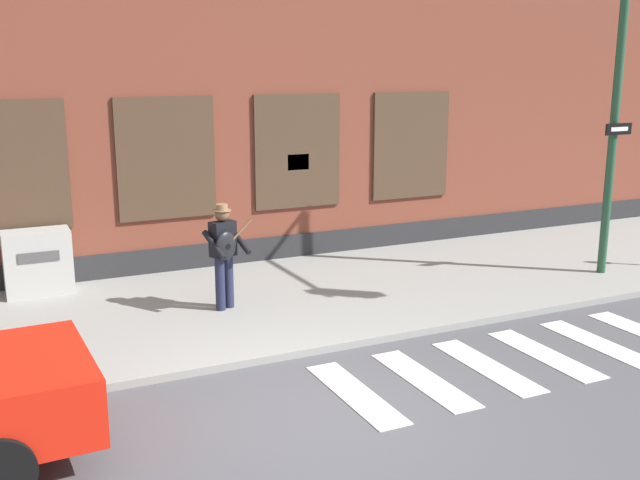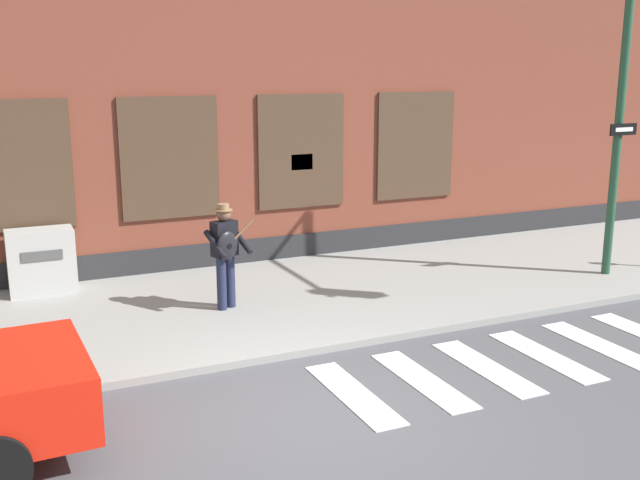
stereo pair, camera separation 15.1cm
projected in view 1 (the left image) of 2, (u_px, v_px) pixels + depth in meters
The scene contains 6 objects.
ground_plane at pixel (310, 413), 8.34m from camera, with size 160.00×160.00×0.00m, color #4C4C51.
sidewalk at pixel (209, 310), 11.70m from camera, with size 28.00×4.62×0.10m.
building_backdrop at pixel (139, 94), 14.76m from camera, with size 28.00×4.06×6.44m.
crosswalk at pixel (516, 360), 9.82m from camera, with size 5.20×1.90×0.01m.
busker at pixel (224, 250), 11.36m from camera, with size 0.78×0.67×1.64m.
utility_box at pixel (38, 262), 12.24m from camera, with size 1.06×0.59×1.06m.
Camera 1 is at (-3.19, -6.98, 3.79)m, focal length 42.00 mm.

